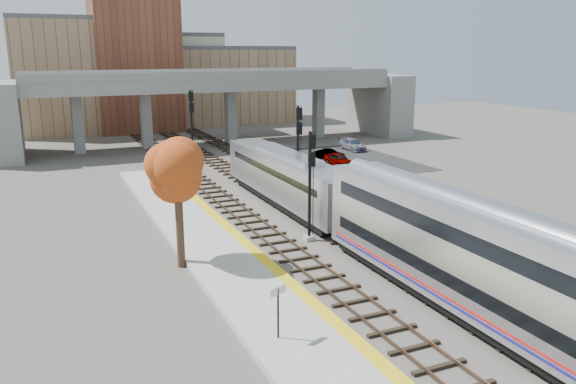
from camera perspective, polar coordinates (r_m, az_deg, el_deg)
name	(u,v)px	position (r m, az deg, el deg)	size (l,w,h in m)	color
ground	(366,264)	(32.70, 7.93, -7.30)	(160.00, 160.00, 0.00)	#47423D
platform	(247,282)	(29.66, -4.19, -9.15)	(4.50, 60.00, 0.35)	#9E9E99
yellow_strip	(280,273)	(30.23, -0.78, -8.27)	(0.70, 60.00, 0.01)	yellow
tracks	(291,207)	(43.55, 0.27, -1.57)	(10.70, 95.00, 0.25)	black
overpass	(215,99)	(74.06, -7.44, 9.35)	(54.00, 12.00, 9.50)	slate
buildings_far	(153,76)	(93.99, -13.58, 11.35)	(43.00, 21.00, 20.60)	#9D795B
parking_lot	(340,160)	(62.81, 5.29, 3.22)	(14.00, 18.00, 0.04)	black
locomotive	(287,178)	(43.76, -0.09, 1.48)	(3.02, 19.05, 4.10)	#A8AAB2
coach	(506,273)	(25.58, 21.25, -7.68)	(3.03, 25.00, 5.00)	#A8AAB2
signal_mast_near	(310,188)	(35.34, 2.26, 0.44)	(0.60, 0.64, 7.07)	#9E9E99
signal_mast_mid	(298,151)	(46.28, 1.03, 4.18)	(0.60, 0.64, 7.59)	#9E9E99
signal_mast_far	(192,125)	(62.09, -9.76, 6.68)	(0.60, 0.64, 7.82)	#9E9E99
station_sign	(278,301)	(23.29, -1.02, -11.04)	(0.85, 0.38, 2.27)	black
tree	(177,178)	(31.16, -11.18, 1.43)	(3.60, 3.60, 6.97)	#382619
car_a	(339,159)	(59.75, 5.18, 3.32)	(1.55, 3.86, 1.32)	#99999E
car_b	(329,154)	(63.13, 4.23, 3.84)	(1.21, 3.47, 1.14)	#99999E
car_c	(353,145)	(69.46, 6.59, 4.81)	(1.84, 4.52, 1.31)	#99999E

